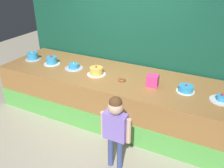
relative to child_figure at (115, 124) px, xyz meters
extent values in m
plane|color=#ADA38E|center=(-0.66, 0.55, -0.75)|extent=(12.00, 12.00, 0.00)
cube|color=#9E6B38|center=(-0.66, 1.20, -0.33)|extent=(4.37, 1.31, 0.85)
cube|color=#59B24C|center=(-0.66, 0.54, -0.56)|extent=(4.37, 0.02, 0.38)
cube|color=#144C38|center=(-0.66, 1.96, 0.68)|extent=(4.72, 0.08, 2.87)
cylinder|color=#3F4C8C|center=(-0.07, 0.00, -0.50)|extent=(0.08, 0.08, 0.52)
cylinder|color=#3F4C8C|center=(0.07, 0.00, -0.50)|extent=(0.08, 0.08, 0.52)
cube|color=#8C72D8|center=(0.00, 0.00, -0.04)|extent=(0.32, 0.14, 0.40)
cylinder|color=beige|center=(-0.19, 0.00, -0.05)|extent=(0.06, 0.06, 0.37)
cylinder|color=beige|center=(0.19, 0.00, -0.05)|extent=(0.06, 0.06, 0.37)
sphere|color=beige|center=(0.00, 0.00, 0.27)|extent=(0.21, 0.21, 0.21)
sphere|color=brown|center=(0.00, 0.00, 0.33)|extent=(0.18, 0.18, 0.18)
cube|color=#E23A89|center=(0.14, 1.11, 0.19)|extent=(0.20, 0.18, 0.20)
torus|color=brown|center=(-0.39, 1.06, 0.11)|extent=(0.13, 0.13, 0.04)
cylinder|color=silver|center=(-2.52, 1.17, 0.10)|extent=(0.32, 0.32, 0.01)
cylinder|color=#3399D8|center=(-2.52, 1.17, 0.17)|extent=(0.22, 0.22, 0.14)
cone|color=#F2E566|center=(-2.52, 1.17, 0.27)|extent=(0.02, 0.02, 0.05)
cylinder|color=white|center=(-1.98, 1.14, 0.10)|extent=(0.32, 0.32, 0.01)
cylinder|color=#3399D8|center=(-1.98, 1.14, 0.17)|extent=(0.21, 0.21, 0.14)
sphere|color=red|center=(-1.98, 1.14, 0.26)|extent=(0.04, 0.04, 0.04)
cylinder|color=silver|center=(-1.45, 1.14, 0.10)|extent=(0.35, 0.35, 0.01)
cylinder|color=#3399D8|center=(-1.45, 1.14, 0.15)|extent=(0.19, 0.19, 0.09)
cone|color=#F2E566|center=(-1.45, 1.14, 0.21)|extent=(0.02, 0.02, 0.04)
cylinder|color=white|center=(-0.92, 1.10, 0.10)|extent=(0.34, 0.34, 0.01)
cylinder|color=#F2BF4C|center=(-0.92, 1.10, 0.17)|extent=(0.24, 0.24, 0.13)
sphere|color=red|center=(-0.92, 1.10, 0.25)|extent=(0.03, 0.03, 0.03)
cylinder|color=white|center=(0.67, 1.16, 0.10)|extent=(0.29, 0.29, 0.01)
cylinder|color=#3399D8|center=(0.67, 1.16, 0.15)|extent=(0.23, 0.23, 0.09)
sphere|color=red|center=(0.67, 1.16, 0.21)|extent=(0.03, 0.03, 0.03)
cylinder|color=silver|center=(1.20, 1.11, 0.10)|extent=(0.34, 0.34, 0.01)
cylinder|color=#3399D8|center=(1.20, 1.11, 0.14)|extent=(0.15, 0.15, 0.08)
sphere|color=red|center=(1.20, 1.11, 0.20)|extent=(0.04, 0.04, 0.04)
camera|label=1|loc=(1.12, -2.34, 1.90)|focal=38.28mm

